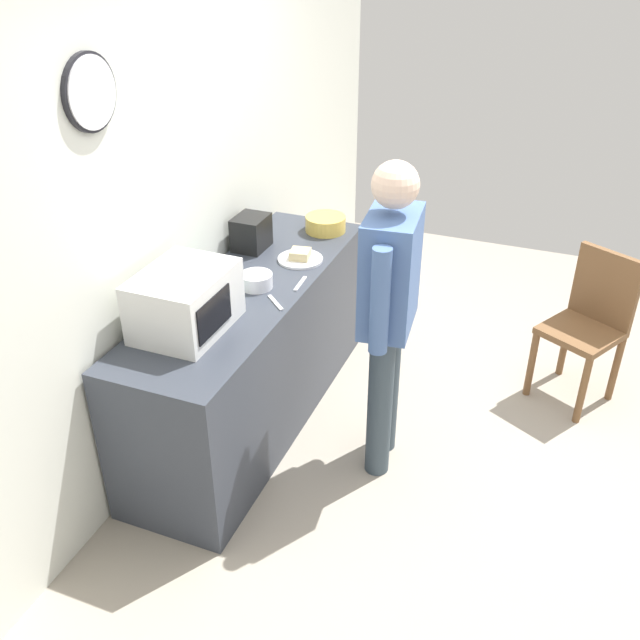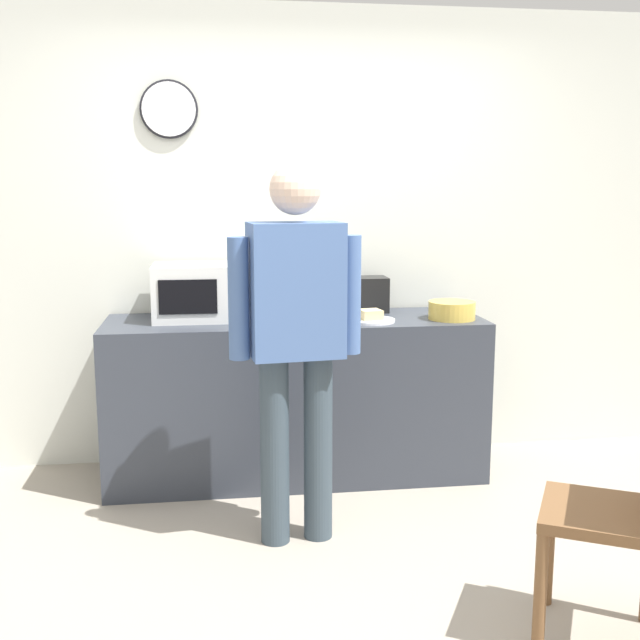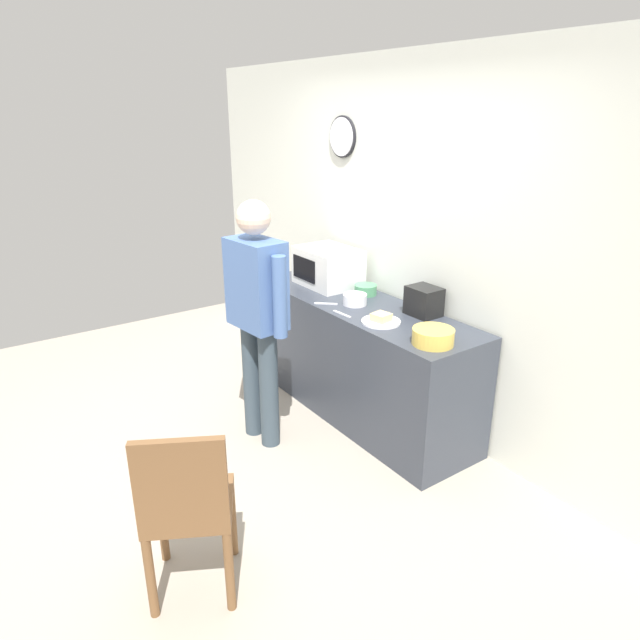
{
  "view_description": "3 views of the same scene",
  "coord_description": "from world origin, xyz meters",
  "px_view_note": "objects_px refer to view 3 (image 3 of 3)",
  "views": [
    {
      "loc": [
        -3.04,
        -0.37,
        2.65
      ],
      "look_at": [
        -0.22,
        0.74,
        0.86
      ],
      "focal_mm": 39.31,
      "sensor_mm": 36.0,
      "label": 1
    },
    {
      "loc": [
        -0.49,
        -2.88,
        1.6
      ],
      "look_at": [
        0.03,
        0.85,
        0.94
      ],
      "focal_mm": 43.13,
      "sensor_mm": 36.0,
      "label": 2
    },
    {
      "loc": [
        2.96,
        -1.26,
        2.23
      ],
      "look_at": [
        0.04,
        0.79,
        0.88
      ],
      "focal_mm": 31.61,
      "sensor_mm": 36.0,
      "label": 3
    }
  ],
  "objects_px": {
    "cereal_bowl": "(355,299)",
    "person_standing": "(257,307)",
    "fork_utensil": "(342,314)",
    "spoon_utensil": "(326,304)",
    "microwave": "(328,267)",
    "mixing_bowl": "(366,290)",
    "salad_bowl": "(433,337)",
    "toaster": "(424,301)",
    "sandwich_plate": "(381,320)",
    "wooden_chair": "(187,506)"
  },
  "relations": [
    {
      "from": "sandwich_plate",
      "to": "toaster",
      "type": "relative_size",
      "value": 1.19
    },
    {
      "from": "toaster",
      "to": "person_standing",
      "type": "xyz_separation_m",
      "value": [
        -0.52,
        -1.01,
        0.01
      ]
    },
    {
      "from": "mixing_bowl",
      "to": "spoon_utensil",
      "type": "xyz_separation_m",
      "value": [
        0.01,
        -0.38,
        -0.03
      ]
    },
    {
      "from": "toaster",
      "to": "person_standing",
      "type": "height_order",
      "value": "person_standing"
    },
    {
      "from": "cereal_bowl",
      "to": "fork_utensil",
      "type": "bearing_deg",
      "value": -60.4
    },
    {
      "from": "cereal_bowl",
      "to": "spoon_utensil",
      "type": "distance_m",
      "value": 0.21
    },
    {
      "from": "mixing_bowl",
      "to": "toaster",
      "type": "bearing_deg",
      "value": 3.69
    },
    {
      "from": "salad_bowl",
      "to": "spoon_utensil",
      "type": "relative_size",
      "value": 1.49
    },
    {
      "from": "sandwich_plate",
      "to": "spoon_utensil",
      "type": "bearing_deg",
      "value": -171.19
    },
    {
      "from": "spoon_utensil",
      "to": "sandwich_plate",
      "type": "bearing_deg",
      "value": 8.81
    },
    {
      "from": "cereal_bowl",
      "to": "person_standing",
      "type": "height_order",
      "value": "person_standing"
    },
    {
      "from": "mixing_bowl",
      "to": "spoon_utensil",
      "type": "relative_size",
      "value": 1.01
    },
    {
      "from": "sandwich_plate",
      "to": "wooden_chair",
      "type": "distance_m",
      "value": 1.77
    },
    {
      "from": "salad_bowl",
      "to": "cereal_bowl",
      "type": "xyz_separation_m",
      "value": [
        -0.85,
        0.07,
        -0.01
      ]
    },
    {
      "from": "salad_bowl",
      "to": "person_standing",
      "type": "distance_m",
      "value": 1.16
    },
    {
      "from": "fork_utensil",
      "to": "wooden_chair",
      "type": "xyz_separation_m",
      "value": [
        0.84,
        -1.52,
        -0.36
      ]
    },
    {
      "from": "microwave",
      "to": "spoon_utensil",
      "type": "bearing_deg",
      "value": -37.65
    },
    {
      "from": "sandwich_plate",
      "to": "wooden_chair",
      "type": "xyz_separation_m",
      "value": [
        0.56,
        -1.63,
        -0.38
      ]
    },
    {
      "from": "fork_utensil",
      "to": "spoon_utensil",
      "type": "bearing_deg",
      "value": 171.4
    },
    {
      "from": "cereal_bowl",
      "to": "microwave",
      "type": "bearing_deg",
      "value": 166.17
    },
    {
      "from": "person_standing",
      "to": "fork_utensil",
      "type": "bearing_deg",
      "value": 70.43
    },
    {
      "from": "spoon_utensil",
      "to": "person_standing",
      "type": "bearing_deg",
      "value": -85.57
    },
    {
      "from": "mixing_bowl",
      "to": "microwave",
      "type": "bearing_deg",
      "value": -166.83
    },
    {
      "from": "mixing_bowl",
      "to": "fork_utensil",
      "type": "distance_m",
      "value": 0.49
    },
    {
      "from": "microwave",
      "to": "fork_utensil",
      "type": "distance_m",
      "value": 0.72
    },
    {
      "from": "sandwich_plate",
      "to": "person_standing",
      "type": "xyz_separation_m",
      "value": [
        -0.47,
        -0.67,
        0.09
      ]
    },
    {
      "from": "salad_bowl",
      "to": "cereal_bowl",
      "type": "bearing_deg",
      "value": 175.31
    },
    {
      "from": "microwave",
      "to": "cereal_bowl",
      "type": "xyz_separation_m",
      "value": [
        0.51,
        -0.12,
        -0.11
      ]
    },
    {
      "from": "mixing_bowl",
      "to": "person_standing",
      "type": "height_order",
      "value": "person_standing"
    },
    {
      "from": "cereal_bowl",
      "to": "mixing_bowl",
      "type": "bearing_deg",
      "value": 122.59
    },
    {
      "from": "salad_bowl",
      "to": "wooden_chair",
      "type": "distance_m",
      "value": 1.71
    },
    {
      "from": "cereal_bowl",
      "to": "fork_utensil",
      "type": "relative_size",
      "value": 1.02
    },
    {
      "from": "toaster",
      "to": "fork_utensil",
      "type": "relative_size",
      "value": 1.29
    },
    {
      "from": "microwave",
      "to": "fork_utensil",
      "type": "height_order",
      "value": "microwave"
    },
    {
      "from": "microwave",
      "to": "sandwich_plate",
      "type": "distance_m",
      "value": 0.93
    },
    {
      "from": "mixing_bowl",
      "to": "wooden_chair",
      "type": "height_order",
      "value": "mixing_bowl"
    },
    {
      "from": "sandwich_plate",
      "to": "mixing_bowl",
      "type": "relative_size",
      "value": 1.53
    },
    {
      "from": "spoon_utensil",
      "to": "person_standing",
      "type": "xyz_separation_m",
      "value": [
        0.05,
        -0.59,
        0.11
      ]
    },
    {
      "from": "spoon_utensil",
      "to": "wooden_chair",
      "type": "height_order",
      "value": "wooden_chair"
    },
    {
      "from": "cereal_bowl",
      "to": "mixing_bowl",
      "type": "xyz_separation_m",
      "value": [
        -0.14,
        0.21,
        -0.0
      ]
    },
    {
      "from": "sandwich_plate",
      "to": "toaster",
      "type": "distance_m",
      "value": 0.35
    },
    {
      "from": "sandwich_plate",
      "to": "person_standing",
      "type": "distance_m",
      "value": 0.83
    },
    {
      "from": "microwave",
      "to": "wooden_chair",
      "type": "distance_m",
      "value": 2.41
    },
    {
      "from": "wooden_chair",
      "to": "salad_bowl",
      "type": "bearing_deg",
      "value": 93.77
    },
    {
      "from": "cereal_bowl",
      "to": "spoon_utensil",
      "type": "xyz_separation_m",
      "value": [
        -0.13,
        -0.17,
        -0.04
      ]
    },
    {
      "from": "salad_bowl",
      "to": "wooden_chair",
      "type": "height_order",
      "value": "salad_bowl"
    },
    {
      "from": "microwave",
      "to": "cereal_bowl",
      "type": "distance_m",
      "value": 0.53
    },
    {
      "from": "microwave",
      "to": "wooden_chair",
      "type": "height_order",
      "value": "microwave"
    },
    {
      "from": "toaster",
      "to": "mixing_bowl",
      "type": "bearing_deg",
      "value": -176.31
    },
    {
      "from": "microwave",
      "to": "wooden_chair",
      "type": "xyz_separation_m",
      "value": [
        1.46,
        -1.85,
        -0.51
      ]
    }
  ]
}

